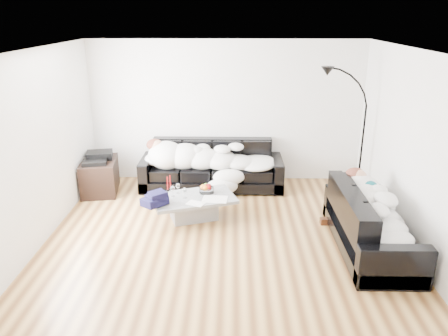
{
  "coord_description": "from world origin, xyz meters",
  "views": [
    {
      "loc": [
        0.12,
        -5.67,
        3.04
      ],
      "look_at": [
        0.0,
        0.3,
        0.9
      ],
      "focal_mm": 35.0,
      "sensor_mm": 36.0,
      "label": 1
    }
  ],
  "objects_px": {
    "sleeper_right": "(374,206)",
    "av_cabinet": "(100,176)",
    "sofa_back": "(212,165)",
    "candle_right": "(170,183)",
    "sofa_right": "(372,221)",
    "stereo": "(98,157)",
    "wine_glass_b": "(173,191)",
    "fruit_bowl": "(206,188)",
    "floor_lamp": "(362,142)",
    "wine_glass_c": "(185,193)",
    "shoes": "(334,219)",
    "sleeper_back": "(212,155)",
    "candle_left": "(168,184)",
    "wine_glass_a": "(178,188)",
    "coffee_table": "(194,208)"
  },
  "relations": [
    {
      "from": "sleeper_right",
      "to": "av_cabinet",
      "type": "height_order",
      "value": "sleeper_right"
    },
    {
      "from": "sleeper_right",
      "to": "av_cabinet",
      "type": "bearing_deg",
      "value": 65.74
    },
    {
      "from": "coffee_table",
      "to": "shoes",
      "type": "distance_m",
      "value": 2.16
    },
    {
      "from": "sofa_back",
      "to": "wine_glass_b",
      "type": "distance_m",
      "value": 1.4
    },
    {
      "from": "sleeper_right",
      "to": "wine_glass_a",
      "type": "relative_size",
      "value": 10.71
    },
    {
      "from": "sofa_right",
      "to": "sofa_back",
      "type": "bearing_deg",
      "value": 46.03
    },
    {
      "from": "wine_glass_b",
      "to": "sleeper_back",
      "type": "bearing_deg",
      "value": 66.45
    },
    {
      "from": "stereo",
      "to": "fruit_bowl",
      "type": "bearing_deg",
      "value": -36.53
    },
    {
      "from": "wine_glass_b",
      "to": "av_cabinet",
      "type": "height_order",
      "value": "av_cabinet"
    },
    {
      "from": "av_cabinet",
      "to": "floor_lamp",
      "type": "xyz_separation_m",
      "value": [
        4.53,
        -0.12,
        0.69
      ]
    },
    {
      "from": "wine_glass_a",
      "to": "stereo",
      "type": "xyz_separation_m",
      "value": [
        -1.51,
        0.9,
        0.21
      ]
    },
    {
      "from": "sleeper_right",
      "to": "floor_lamp",
      "type": "bearing_deg",
      "value": -9.74
    },
    {
      "from": "fruit_bowl",
      "to": "av_cabinet",
      "type": "distance_m",
      "value": 2.14
    },
    {
      "from": "wine_glass_b",
      "to": "av_cabinet",
      "type": "bearing_deg",
      "value": 144.53
    },
    {
      "from": "sofa_back",
      "to": "floor_lamp",
      "type": "bearing_deg",
      "value": -8.59
    },
    {
      "from": "av_cabinet",
      "to": "floor_lamp",
      "type": "relative_size",
      "value": 0.43
    },
    {
      "from": "wine_glass_b",
      "to": "stereo",
      "type": "height_order",
      "value": "stereo"
    },
    {
      "from": "wine_glass_a",
      "to": "stereo",
      "type": "bearing_deg",
      "value": 149.04
    },
    {
      "from": "stereo",
      "to": "sofa_back",
      "type": "bearing_deg",
      "value": -4.79
    },
    {
      "from": "wine_glass_b",
      "to": "shoes",
      "type": "height_order",
      "value": "wine_glass_b"
    },
    {
      "from": "wine_glass_c",
      "to": "av_cabinet",
      "type": "relative_size",
      "value": 0.19
    },
    {
      "from": "wine_glass_c",
      "to": "candle_right",
      "type": "distance_m",
      "value": 0.42
    },
    {
      "from": "floor_lamp",
      "to": "wine_glass_b",
      "type": "bearing_deg",
      "value": 176.4
    },
    {
      "from": "wine_glass_c",
      "to": "av_cabinet",
      "type": "distance_m",
      "value": 1.97
    },
    {
      "from": "coffee_table",
      "to": "candle_left",
      "type": "height_order",
      "value": "candle_left"
    },
    {
      "from": "sofa_back",
      "to": "coffee_table",
      "type": "bearing_deg",
      "value": -99.49
    },
    {
      "from": "av_cabinet",
      "to": "sofa_right",
      "type": "bearing_deg",
      "value": -33.07
    },
    {
      "from": "candle_left",
      "to": "floor_lamp",
      "type": "distance_m",
      "value": 3.31
    },
    {
      "from": "wine_glass_b",
      "to": "floor_lamp",
      "type": "distance_m",
      "value": 3.26
    },
    {
      "from": "sleeper_right",
      "to": "av_cabinet",
      "type": "distance_m",
      "value": 4.65
    },
    {
      "from": "shoes",
      "to": "floor_lamp",
      "type": "relative_size",
      "value": 0.24
    },
    {
      "from": "wine_glass_c",
      "to": "sleeper_back",
      "type": "bearing_deg",
      "value": 75.08
    },
    {
      "from": "fruit_bowl",
      "to": "candle_left",
      "type": "bearing_deg",
      "value": 175.51
    },
    {
      "from": "sleeper_back",
      "to": "wine_glass_a",
      "type": "distance_m",
      "value": 1.23
    },
    {
      "from": "wine_glass_c",
      "to": "floor_lamp",
      "type": "height_order",
      "value": "floor_lamp"
    },
    {
      "from": "sleeper_right",
      "to": "fruit_bowl",
      "type": "bearing_deg",
      "value": 65.71
    },
    {
      "from": "fruit_bowl",
      "to": "wine_glass_c",
      "type": "height_order",
      "value": "wine_glass_c"
    },
    {
      "from": "sofa_back",
      "to": "sofa_right",
      "type": "relative_size",
      "value": 1.27
    },
    {
      "from": "sofa_right",
      "to": "stereo",
      "type": "height_order",
      "value": "sofa_right"
    },
    {
      "from": "wine_glass_a",
      "to": "wine_glass_b",
      "type": "bearing_deg",
      "value": -118.36
    },
    {
      "from": "av_cabinet",
      "to": "wine_glass_a",
      "type": "bearing_deg",
      "value": -39.76
    },
    {
      "from": "fruit_bowl",
      "to": "stereo",
      "type": "height_order",
      "value": "stereo"
    },
    {
      "from": "wine_glass_a",
      "to": "floor_lamp",
      "type": "bearing_deg",
      "value": 14.47
    },
    {
      "from": "floor_lamp",
      "to": "fruit_bowl",
      "type": "bearing_deg",
      "value": 176.41
    },
    {
      "from": "wine_glass_a",
      "to": "floor_lamp",
      "type": "height_order",
      "value": "floor_lamp"
    },
    {
      "from": "wine_glass_b",
      "to": "av_cabinet",
      "type": "relative_size",
      "value": 0.2
    },
    {
      "from": "sofa_back",
      "to": "candle_right",
      "type": "bearing_deg",
      "value": -120.75
    },
    {
      "from": "wine_glass_b",
      "to": "floor_lamp",
      "type": "bearing_deg",
      "value": 16.29
    },
    {
      "from": "sofa_back",
      "to": "candle_left",
      "type": "bearing_deg",
      "value": -120.63
    },
    {
      "from": "sofa_right",
      "to": "candle_left",
      "type": "distance_m",
      "value": 3.08
    }
  ]
}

